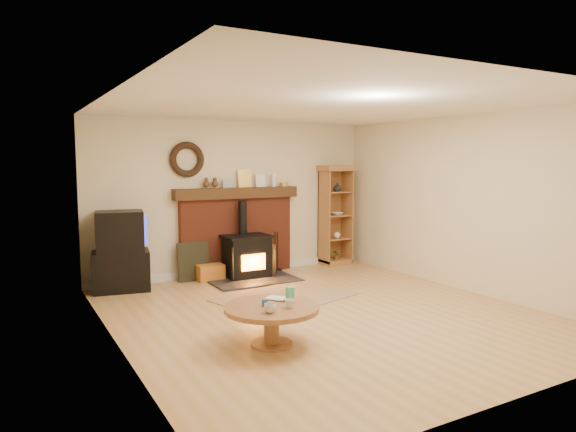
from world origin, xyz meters
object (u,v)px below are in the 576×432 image
wood_stove (247,258)px  coffee_table (272,313)px  curio_cabinet (335,215)px  tv_unit (121,253)px

wood_stove → coffee_table: size_ratio=1.41×
curio_cabinet → coffee_table: size_ratio=1.86×
tv_unit → coffee_table: 3.29m
curio_cabinet → tv_unit: bearing=-178.8°
wood_stove → curio_cabinet: bearing=8.3°
wood_stove → tv_unit: bearing=174.3°
tv_unit → coffee_table: tv_unit is taller
tv_unit → curio_cabinet: bearing=1.2°
tv_unit → curio_cabinet: 3.93m
coffee_table → wood_stove: bearing=69.6°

